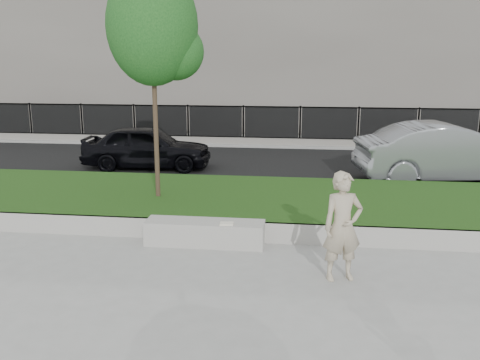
# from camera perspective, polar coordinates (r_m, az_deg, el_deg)

# --- Properties ---
(ground) EXTENTS (90.00, 90.00, 0.00)m
(ground) POSITION_cam_1_polar(r_m,az_deg,el_deg) (9.49, -4.93, -8.47)
(ground) COLOR gray
(ground) RESTS_ON ground
(grass_bank) EXTENTS (34.00, 4.00, 0.40)m
(grass_bank) POSITION_cam_1_polar(r_m,az_deg,el_deg) (12.23, -1.99, -2.47)
(grass_bank) COLOR black
(grass_bank) RESTS_ON ground
(grass_kerb) EXTENTS (34.00, 0.08, 0.40)m
(grass_kerb) POSITION_cam_1_polar(r_m,az_deg,el_deg) (10.38, -3.74, -5.36)
(grass_kerb) COLOR #A19F97
(grass_kerb) RESTS_ON ground
(street) EXTENTS (34.00, 7.00, 0.04)m
(street) POSITION_cam_1_polar(r_m,az_deg,el_deg) (17.57, 0.91, 1.75)
(street) COLOR black
(street) RESTS_ON ground
(far_pavement) EXTENTS (34.00, 3.00, 0.12)m
(far_pavement) POSITION_cam_1_polar(r_m,az_deg,el_deg) (21.97, 2.23, 4.14)
(far_pavement) COLOR gray
(far_pavement) RESTS_ON ground
(iron_fence) EXTENTS (32.00, 0.30, 1.50)m
(iron_fence) POSITION_cam_1_polar(r_m,az_deg,el_deg) (20.92, 2.00, 5.03)
(iron_fence) COLOR slate
(iron_fence) RESTS_ON far_pavement
(building_facade) EXTENTS (34.00, 10.00, 10.00)m
(building_facade) POSITION_cam_1_polar(r_m,az_deg,el_deg) (28.72, 3.63, 16.12)
(building_facade) COLOR #68625B
(building_facade) RESTS_ON ground
(stone_bench) EXTENTS (2.24, 0.56, 0.46)m
(stone_bench) POSITION_cam_1_polar(r_m,az_deg,el_deg) (10.14, -3.77, -5.64)
(stone_bench) COLOR #A19F97
(stone_bench) RESTS_ON ground
(man) EXTENTS (0.74, 0.60, 1.75)m
(man) POSITION_cam_1_polar(r_m,az_deg,el_deg) (8.55, 10.89, -4.90)
(man) COLOR #B7A98D
(man) RESTS_ON ground
(book) EXTENTS (0.26, 0.20, 0.03)m
(book) POSITION_cam_1_polar(r_m,az_deg,el_deg) (9.86, -1.44, -4.67)
(book) COLOR #EFE8CE
(book) RESTS_ON stone_bench
(young_tree) EXTENTS (2.03, 1.94, 4.96)m
(young_tree) POSITION_cam_1_polar(r_m,az_deg,el_deg) (11.83, -8.95, 15.50)
(young_tree) COLOR #38281C
(young_tree) RESTS_ON grass_bank
(car_dark) EXTENTS (4.06, 1.83, 1.35)m
(car_dark) POSITION_cam_1_polar(r_m,az_deg,el_deg) (16.93, -9.90, 3.51)
(car_dark) COLOR black
(car_dark) RESTS_ON street
(car_silver) EXTENTS (5.20, 2.56, 1.64)m
(car_silver) POSITION_cam_1_polar(r_m,az_deg,el_deg) (15.90, 21.29, 2.72)
(car_silver) COLOR gray
(car_silver) RESTS_ON street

